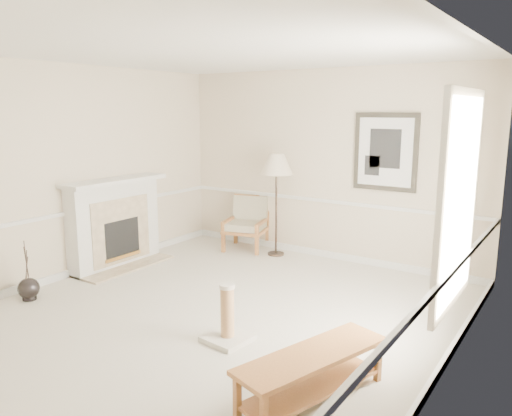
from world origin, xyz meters
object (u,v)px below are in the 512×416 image
Objects in this scene: armchair at (248,220)px; floor_lamp at (277,167)px; floor_vase at (29,289)px; scratching_post at (227,323)px; bench at (313,368)px.

armchair is 1.14m from floor_lamp.
armchair is at bearing 75.83° from floor_vase.
armchair is 3.48m from scratching_post.
floor_vase is 0.52× the size of bench.
floor_vase is at bearing -113.97° from floor_lamp.
floor_lamp is at bearing -24.62° from armchair.
scratching_post is (-1.18, 0.43, -0.07)m from bench.
floor_vase reaches higher than bench.
floor_vase is 2.73m from scratching_post.
floor_lamp reaches higher than armchair.
floor_vase is at bearing -169.87° from scratching_post.
scratching_post reaches higher than bench.
bench is (2.38, -3.29, -1.15)m from floor_lamp.
floor_lamp is (0.62, -0.09, 0.95)m from armchair.
floor_lamp is at bearing 66.03° from floor_vase.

